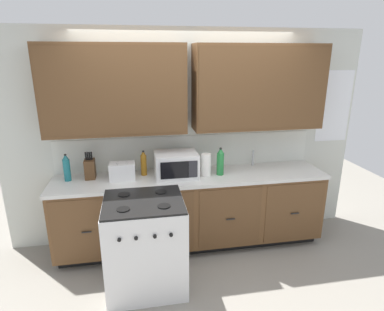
{
  "coord_description": "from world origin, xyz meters",
  "views": [
    {
      "loc": [
        -0.61,
        -3.1,
        2.24
      ],
      "look_at": [
        -0.0,
        0.27,
        1.17
      ],
      "focal_mm": 29.95,
      "sensor_mm": 36.0,
      "label": 1
    }
  ],
  "objects": [
    {
      "name": "bottle_amber",
      "position": [
        -0.54,
        0.41,
        1.06
      ],
      "size": [
        0.07,
        0.07,
        0.29
      ],
      "color": "#9E6619",
      "rests_on": "counter_run"
    },
    {
      "name": "bottle_teal",
      "position": [
        -1.38,
        0.39,
        1.06
      ],
      "size": [
        0.08,
        0.08,
        0.31
      ],
      "color": "#1E707A",
      "rests_on": "counter_run"
    },
    {
      "name": "wall_unit",
      "position": [
        0.0,
        0.5,
        1.67
      ],
      "size": [
        4.32,
        0.4,
        2.55
      ],
      "color": "silver",
      "rests_on": "ground_plane"
    },
    {
      "name": "bottle_green",
      "position": [
        0.33,
        0.27,
        1.07
      ],
      "size": [
        0.08,
        0.08,
        0.32
      ],
      "color": "#237A38",
      "rests_on": "counter_run"
    },
    {
      "name": "sink_faucet",
      "position": [
        0.82,
        0.51,
        1.02
      ],
      "size": [
        0.02,
        0.02,
        0.2
      ],
      "primitive_type": "cylinder",
      "color": "#B2B5BA",
      "rests_on": "counter_run"
    },
    {
      "name": "toaster",
      "position": [
        -0.78,
        0.32,
        1.01
      ],
      "size": [
        0.28,
        0.18,
        0.19
      ],
      "color": "white",
      "rests_on": "counter_run"
    },
    {
      "name": "ground_plane",
      "position": [
        0.0,
        0.0,
        0.0
      ],
      "size": [
        8.0,
        8.0,
        0.0
      ],
      "primitive_type": "plane",
      "color": "gray"
    },
    {
      "name": "stove_range",
      "position": [
        -0.57,
        -0.33,
        0.47
      ],
      "size": [
        0.76,
        0.68,
        0.95
      ],
      "color": "white",
      "rests_on": "ground_plane"
    },
    {
      "name": "knife_block",
      "position": [
        -1.14,
        0.41,
        1.03
      ],
      "size": [
        0.11,
        0.14,
        0.31
      ],
      "color": "#52361E",
      "rests_on": "counter_run"
    },
    {
      "name": "counter_run",
      "position": [
        0.0,
        0.3,
        0.47
      ],
      "size": [
        3.15,
        0.64,
        0.92
      ],
      "color": "black",
      "rests_on": "ground_plane"
    },
    {
      "name": "paper_towel_roll",
      "position": [
        0.16,
        0.27,
        1.05
      ],
      "size": [
        0.12,
        0.12,
        0.26
      ],
      "primitive_type": "cylinder",
      "color": "white",
      "rests_on": "counter_run"
    },
    {
      "name": "microwave",
      "position": [
        -0.18,
        0.31,
        1.06
      ],
      "size": [
        0.48,
        0.37,
        0.28
      ],
      "color": "white",
      "rests_on": "counter_run"
    }
  ]
}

